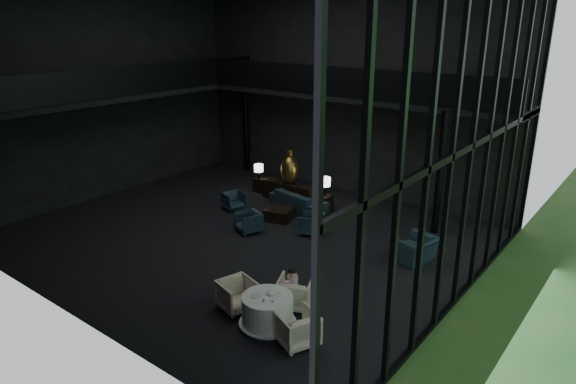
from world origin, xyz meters
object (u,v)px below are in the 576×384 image
Objects in this scene: dining_chair_west at (237,293)px; child at (292,279)px; table_lamp_left at (259,169)px; table_lamp_right at (325,182)px; window_armchair at (415,244)px; dining_table at (268,313)px; console at (289,192)px; bronze_urn at (290,169)px; lounge_armchair_west at (234,201)px; lounge_armchair_east at (310,223)px; coffee_table at (279,214)px; side_table_right at (324,203)px; dining_chair_north at (295,290)px; side_table_left at (262,185)px; sofa at (299,197)px; dining_chair_east at (297,325)px; lounge_armchair_south at (248,221)px.

child is (0.99, 0.90, 0.30)m from dining_chair_west.
table_lamp_left is 0.92× the size of table_lamp_right.
dining_table is (-1.23, -5.11, -0.20)m from window_armchair.
console is 3.73× the size of table_lamp_left.
console is 3.98× the size of child.
table_lamp_left is at bearing 177.96° from bronze_urn.
lounge_armchair_west is 0.92× the size of lounge_armchair_east.
console reaches higher than coffee_table.
dining_chair_north reaches higher than side_table_right.
dining_table is at bearing 93.00° from child.
table_lamp_right is at bearing -34.45° from lounge_armchair_west.
side_table_left is at bearing 32.57° from lounge_armchair_west.
bronze_urn is 8.50m from dining_table.
bronze_urn is 1.45× the size of dining_chair_north.
window_armchair is (4.37, -1.89, -0.53)m from table_lamp_right.
sofa is 3.77× the size of lounge_armchair_west.
dining_chair_east is (7.27, -7.35, 0.16)m from side_table_left.
lounge_armchair_south is 5.49m from dining_table.
bronze_urn reaches higher than table_lamp_left.
bronze_urn is at bearing -51.94° from child.
coffee_table is at bearing -113.23° from table_lamp_right.
lounge_armchair_east reaches higher than lounge_armchair_west.
dining_chair_west is (3.70, -6.88, -0.84)m from bronze_urn.
side_table_left is at bearing 176.06° from table_lamp_right.
lounge_armchair_south is at bearing 54.61° from dining_chair_west.
dining_chair_west is at bearing 124.62° from sofa.
coffee_table is at bearing -71.48° from dining_chair_north.
lounge_armchair_west is (-1.86, -1.47, -0.16)m from sofa.
child reaches higher than dining_chair_west.
bronze_urn is at bearing 44.25° from dining_chair_west.
child reaches higher than side_table_right.
lounge_armchair_east is at bearing -67.49° from side_table_right.
table_lamp_right reaches higher than dining_chair_west.
lounge_armchair_east is (4.05, -2.31, 0.08)m from side_table_left.
dining_chair_north is at bearing -12.19° from lounge_armchair_south.
lounge_armchair_south is 0.61× the size of window_armchair.
coffee_table is at bearing -114.03° from dining_chair_east.
sofa is at bearing -13.14° from table_lamp_left.
bronze_urn reaches higher than lounge_armchair_west.
lounge_armchair_east is at bearing 30.60° from dining_chair_west.
console is 3.92× the size of side_table_right.
dining_chair_north is (0.00, 1.04, 0.12)m from dining_table.
dining_chair_west is at bearing -72.94° from side_table_right.
console is at bearing -178.90° from table_lamp_right.
dining_table is (3.14, -6.96, 0.04)m from side_table_right.
dining_chair_north is at bearing -51.44° from bronze_urn.
bronze_urn reaches higher than table_lamp_right.
bronze_urn is 1.49× the size of dining_chair_west.
side_table_left is 0.62× the size of coffee_table.
table_lamp_right is at bearing 66.77° from coffee_table.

